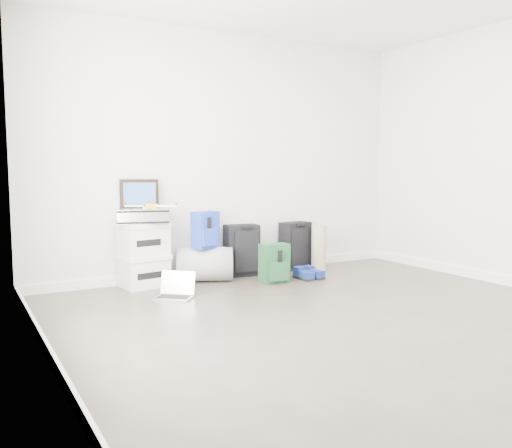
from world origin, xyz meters
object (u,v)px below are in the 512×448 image
duffel_bag (205,264)px  laptop (176,291)px  carry_on (296,246)px  large_suitcase (242,250)px  briefcase (143,216)px  boxes_stack (144,254)px

duffel_bag → laptop: (-0.54, -0.53, -0.12)m
carry_on → duffel_bag: bearing=174.9°
large_suitcase → carry_on: (0.74, 0.03, -0.01)m
duffel_bag → large_suitcase: (0.49, 0.07, 0.11)m
briefcase → laptop: 0.91m
briefcase → large_suitcase: 1.22m
carry_on → large_suitcase: bearing=172.7°
large_suitcase → briefcase: bearing=-171.8°
large_suitcase → carry_on: bearing=10.6°
carry_on → laptop: size_ratio=1.38×
boxes_stack → duffel_bag: boxes_stack is taller
duffel_bag → boxes_stack: bearing=-161.2°
boxes_stack → briefcase: briefcase is taller
duffel_bag → carry_on: bearing=29.3°
laptop → large_suitcase: bearing=71.7°
briefcase → duffel_bag: bearing=11.0°
briefcase → duffel_bag: briefcase is taller
boxes_stack → carry_on: (1.89, 0.04, -0.05)m
boxes_stack → carry_on: size_ratio=1.17×
boxes_stack → briefcase: (-0.00, 0.00, 0.40)m
briefcase → carry_on: (1.89, 0.04, -0.45)m
briefcase → carry_on: 1.94m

